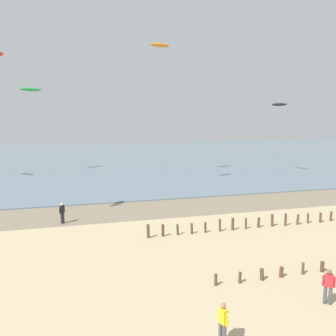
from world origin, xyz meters
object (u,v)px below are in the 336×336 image
person_by_waterline (328,286)px  kite_aloft_1 (279,104)px  kite_aloft_5 (30,89)px  kite_aloft_0 (160,45)px  person_nearest_camera (223,322)px  person_left_flank (62,212)px

person_by_waterline → kite_aloft_1: kite_aloft_1 is taller
kite_aloft_5 → kite_aloft_1: bearing=131.3°
person_by_waterline → kite_aloft_0: 37.17m
kite_aloft_5 → kite_aloft_0: bearing=124.4°
person_nearest_camera → person_left_flank: size_ratio=1.00×
person_nearest_camera → kite_aloft_5: bearing=106.1°
person_nearest_camera → kite_aloft_0: bearing=81.1°
person_nearest_camera → person_by_waterline: (5.88, 1.37, 0.00)m
person_left_flank → kite_aloft_5: 27.62m
person_by_waterline → kite_aloft_5: size_ratio=0.53×
kite_aloft_5 → person_nearest_camera: bearing=72.1°
person_left_flank → kite_aloft_1: 34.35m
person_by_waterline → kite_aloft_5: 45.23m
person_nearest_camera → kite_aloft_5: kite_aloft_5 is taller
person_left_flank → kite_aloft_0: kite_aloft_0 is taller
person_left_flank → kite_aloft_5: (-5.13, 24.64, 11.37)m
person_nearest_camera → person_left_flank: (-6.81, 16.72, 0.00)m
person_by_waterline → person_nearest_camera: bearing=-166.9°
person_left_flank → kite_aloft_5: size_ratio=0.53×
kite_aloft_1 → person_by_waterline: bearing=-44.2°
person_left_flank → kite_aloft_5: kite_aloft_5 is taller
person_nearest_camera → kite_aloft_0: size_ratio=0.60×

